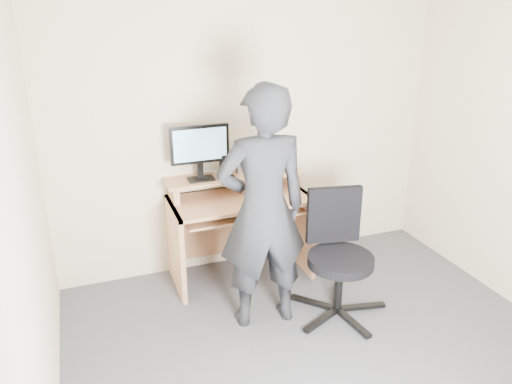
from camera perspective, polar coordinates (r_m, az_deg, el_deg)
ground at (r=3.58m, az=9.46°, el=-19.85°), size 3.50×3.50×0.00m
back_wall at (r=4.44m, az=-0.67°, el=7.02°), size 3.50×0.02×2.50m
desk at (r=4.41m, az=-2.12°, el=-2.76°), size 1.20×0.60×0.91m
monitor at (r=4.15m, az=-6.44°, el=5.05°), size 0.50×0.14×0.47m
external_drive at (r=4.29m, az=-3.62°, el=3.15°), size 0.09×0.14×0.20m
travel_mug at (r=4.35m, az=-1.91°, el=3.21°), size 0.08×0.08×0.17m
smartphone at (r=4.41m, az=0.82°, el=2.41°), size 0.08×0.13×0.01m
charger at (r=4.24m, az=-4.15°, el=1.74°), size 0.05×0.04×0.03m
headphones at (r=4.33m, az=-5.33°, el=1.98°), size 0.16×0.16×0.06m
keyboard at (r=4.20m, az=-2.18°, el=-2.28°), size 0.48×0.23×0.03m
mouse at (r=4.26m, az=2.44°, el=-0.39°), size 0.11×0.09×0.04m
office_chair at (r=3.92m, az=9.34°, el=-6.56°), size 0.76×0.75×0.96m
person at (r=3.58m, az=0.77°, el=-2.09°), size 0.69×0.48×1.84m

